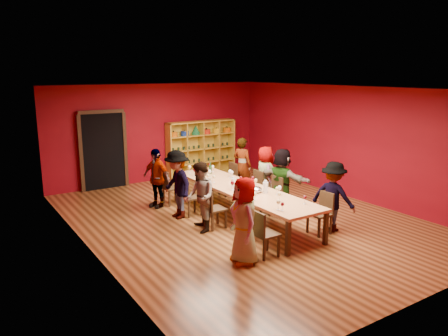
{
  "coord_description": "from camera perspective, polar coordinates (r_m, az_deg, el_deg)",
  "views": [
    {
      "loc": [
        -5.63,
        -7.9,
        3.39
      ],
      "look_at": [
        -0.19,
        0.48,
        1.15
      ],
      "focal_mm": 35.0,
      "sensor_mm": 36.0,
      "label": 1
    }
  ],
  "objects": [
    {
      "name": "wine_glass_11",
      "position": [
        10.88,
        1.03,
        -0.63
      ],
      "size": [
        0.08,
        0.08,
        0.2
      ],
      "color": "white",
      "rests_on": "tasting_table"
    },
    {
      "name": "wine_glass_13",
      "position": [
        11.59,
        -1.46,
        0.13
      ],
      "size": [
        0.07,
        0.07,
        0.18
      ],
      "color": "white",
      "rests_on": "tasting_table"
    },
    {
      "name": "doorway",
      "position": [
        13.11,
        -15.53,
        2.21
      ],
      "size": [
        1.4,
        0.17,
        2.3
      ],
      "color": "black",
      "rests_on": "ground"
    },
    {
      "name": "person_left_0",
      "position": [
        7.8,
        2.67,
        -6.87
      ],
      "size": [
        0.59,
        0.85,
        1.58
      ],
      "primitive_type": "imported",
      "rotation": [
        0.0,
        0.0,
        -1.81
      ],
      "color": "silver",
      "rests_on": "ground"
    },
    {
      "name": "room_shell",
      "position": [
        9.89,
        2.42,
        1.6
      ],
      "size": [
        7.1,
        9.1,
        3.04
      ],
      "color": "#4F2B15",
      "rests_on": "ground"
    },
    {
      "name": "wine_glass_16",
      "position": [
        8.96,
        10.51,
        -3.84
      ],
      "size": [
        0.07,
        0.07,
        0.18
      ],
      "color": "white",
      "rests_on": "tasting_table"
    },
    {
      "name": "wine_glass_8",
      "position": [
        10.16,
        4.17,
        -1.66
      ],
      "size": [
        0.08,
        0.08,
        0.19
      ],
      "color": "white",
      "rests_on": "tasting_table"
    },
    {
      "name": "wine_glass_6",
      "position": [
        9.21,
        3.34,
        -3.09
      ],
      "size": [
        0.08,
        0.08,
        0.2
      ],
      "color": "white",
      "rests_on": "tasting_table"
    },
    {
      "name": "wine_glass_3",
      "position": [
        9.67,
        3.44,
        -2.31
      ],
      "size": [
        0.08,
        0.08,
        0.21
      ],
      "color": "white",
      "rests_on": "tasting_table"
    },
    {
      "name": "wine_glass_2",
      "position": [
        9.08,
        7.25,
        -3.44
      ],
      "size": [
        0.08,
        0.08,
        0.2
      ],
      "color": "white",
      "rests_on": "tasting_table"
    },
    {
      "name": "person_right_0",
      "position": [
        9.63,
        14.06,
        -3.63
      ],
      "size": [
        0.72,
        1.06,
        1.52
      ],
      "primitive_type": "imported",
      "rotation": [
        0.0,
        0.0,
        1.92
      ],
      "color": "beige",
      "rests_on": "ground"
    },
    {
      "name": "person_left_3",
      "position": [
        10.19,
        -6.14,
        -2.15
      ],
      "size": [
        0.44,
        1.04,
        1.61
      ],
      "primitive_type": "imported",
      "rotation": [
        0.0,
        0.0,
        -1.58
      ],
      "color": "#131B36",
      "rests_on": "ground"
    },
    {
      "name": "wine_glass_22",
      "position": [
        11.75,
        -1.88,
        0.36
      ],
      "size": [
        0.08,
        0.08,
        0.2
      ],
      "color": "white",
      "rests_on": "tasting_table"
    },
    {
      "name": "wine_glass_19",
      "position": [
        11.49,
        -4.51,
        0.09
      ],
      "size": [
        0.08,
        0.08,
        0.21
      ],
      "color": "white",
      "rests_on": "tasting_table"
    },
    {
      "name": "carafe_a",
      "position": [
        10.07,
        1.23,
        -1.92
      ],
      "size": [
        0.12,
        0.12,
        0.25
      ],
      "color": "white",
      "rests_on": "tasting_table"
    },
    {
      "name": "wine_glass_4",
      "position": [
        9.8,
        1.11,
        -2.02
      ],
      "size": [
        0.09,
        0.09,
        0.22
      ],
      "color": "white",
      "rests_on": "tasting_table"
    },
    {
      "name": "chair_person_left_4",
      "position": [
        11.29,
        -7.15,
        -2.32
      ],
      "size": [
        0.42,
        0.42,
        0.89
      ],
      "color": "black",
      "rests_on": "ground"
    },
    {
      "name": "tasting_table",
      "position": [
        10.07,
        2.38,
        -2.88
      ],
      "size": [
        1.1,
        4.5,
        0.75
      ],
      "color": "tan",
      "rests_on": "ground"
    },
    {
      "name": "wine_glass_21",
      "position": [
        8.46,
        7.63,
        -4.76
      ],
      "size": [
        0.07,
        0.07,
        0.18
      ],
      "color": "white",
      "rests_on": "tasting_table"
    },
    {
      "name": "wine_glass_17",
      "position": [
        10.28,
        3.78,
        -1.39
      ],
      "size": [
        0.09,
        0.09,
        0.21
      ],
      "color": "white",
      "rests_on": "tasting_table"
    },
    {
      "name": "wine_glass_14",
      "position": [
        9.51,
        6.95,
        -2.75
      ],
      "size": [
        0.07,
        0.07,
        0.19
      ],
      "color": "white",
      "rests_on": "tasting_table"
    },
    {
      "name": "chair_person_right_4",
      "position": [
        12.1,
        0.78,
        -1.2
      ],
      "size": [
        0.42,
        0.42,
        0.89
      ],
      "color": "black",
      "rests_on": "ground"
    },
    {
      "name": "wine_glass_12",
      "position": [
        9.87,
        1.17,
        -2.06
      ],
      "size": [
        0.08,
        0.08,
        0.19
      ],
      "color": "white",
      "rests_on": "tasting_table"
    },
    {
      "name": "person_left_4",
      "position": [
        11.09,
        -8.83,
        -1.3
      ],
      "size": [
        0.68,
        0.96,
        1.5
      ],
      "primitive_type": "imported",
      "rotation": [
        0.0,
        0.0,
        -1.22
      ],
      "color": "#131834",
      "rests_on": "ground"
    },
    {
      "name": "chair_person_left_2",
      "position": [
        9.53,
        -1.59,
        -5.06
      ],
      "size": [
        0.42,
        0.42,
        0.89
      ],
      "color": "black",
      "rests_on": "ground"
    },
    {
      "name": "spittoon_bowl",
      "position": [
        9.68,
        4.18,
        -2.83
      ],
      "size": [
        0.28,
        0.28,
        0.15
      ],
      "primitive_type": "ellipsoid",
      "color": "silver",
      "rests_on": "tasting_table"
    },
    {
      "name": "shelving_unit",
      "position": [
        14.3,
        -3.07,
        2.92
      ],
      "size": [
        2.4,
        0.4,
        1.8
      ],
      "color": "gold",
      "rests_on": "ground"
    },
    {
      "name": "wine_glass_10",
      "position": [
        10.49,
        -1.31,
        -1.2
      ],
      "size": [
        0.07,
        0.07,
        0.18
      ],
      "color": "white",
      "rests_on": "tasting_table"
    },
    {
      "name": "person_right_4",
      "position": [
        12.27,
        2.39,
        0.36
      ],
      "size": [
        0.59,
        0.68,
        1.57
      ],
      "primitive_type": "imported",
      "rotation": [
        0.0,
        0.0,
        1.93
      ],
      "color": "#5C83BE",
      "rests_on": "ground"
    },
    {
      "name": "wine_glass_1",
      "position": [
        10.6,
        -2.08,
        -1.05
      ],
      "size": [
        0.07,
        0.07,
        0.19
      ],
      "color": "white",
      "rests_on": "tasting_table"
    },
    {
      "name": "chair_person_right_3",
      "position": [
        11.2,
        4.04,
        -2.37
      ],
      "size": [
        0.42,
        0.42,
        0.89
      ],
      "color": "black",
      "rests_on": "ground"
    },
    {
      "name": "wine_glass_18",
      "position": [
        10.97,
        0.79,
        -0.5
      ],
      "size": [
        0.08,
        0.08,
        0.2
      ],
      "color": "white",
      "rests_on": "tasting_table"
    },
    {
      "name": "wine_glass_15",
      "position": [
        8.51,
        7.11,
        -4.48
      ],
      "size": [
        0.08,
        0.08,
        0.21
      ],
      "color": "white",
      "rests_on": "tasting_table"
    },
    {
      "name": "wine_glass_7",
      "position": [
        11.15,
        -3.86,
        -0.28
      ],
      "size": [
        0.09,
        0.09,
        0.21
      ],
      "color": "white",
      "rests_on": "tasting_table"
    },
    {
      "name": "person_right_3",
      "position": [
        11.34,
        5.4,
        -0.91
      ],
      "size": [
        0.63,
        0.82,
        1.49
      ],
      "primitive_type": "imported",
      "rotation": [
        0.0,
        0.0,
        1.21
      ],
      "color": "#517AA7",
      "rests_on": "ground"
    },
    {
      "name": "chair_person_right_0",
      "position": [
        9.49,
        12.74,
        -5.44
      ],
      "size": [
        0.42,
        0.42,
        0.89
      ],
      "color": "black",
      "rests_on": "ground"
    },
    {
      "name": "wine_glass_9",
      "position": [
        10.93,
        -1.89,
        -0.51
      ],
      "size": [
        0.09,
        0.09,
        0.21
      ],
      "color": "white",
      "rests_on": "tasting_table"
    },
    {
      "name": "chair_person_left_3",
      "position": [
        10.4,
        -4.63,
        -3.57
      ],
      "size": [
        0.42,
        0.42,
        0.89
      ],
      "color": "black",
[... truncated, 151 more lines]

